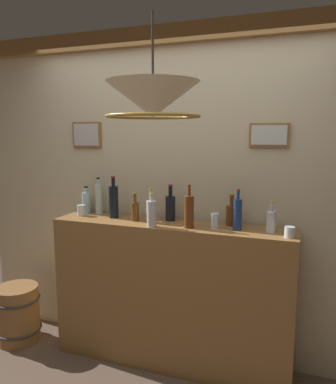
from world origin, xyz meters
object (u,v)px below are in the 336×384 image
(liquor_bottle_mezcal, at_px, (231,214))
(wooden_barrel, at_px, (18,314))
(liquor_bottle_rye, at_px, (135,210))
(liquor_bottle_tequila, at_px, (114,201))
(glass_tumbler_shot, at_px, (81,210))
(liquor_bottle_bourbon, at_px, (86,202))
(glass_tumbler_highball, at_px, (215,221))
(liquor_bottle_brandy, at_px, (151,210))
(glass_tumbler_rocks, at_px, (290,232))
(pendant_lamp, at_px, (153,101))
(liquor_bottle_rum, at_px, (99,198))
(liquor_bottle_whiskey, at_px, (170,207))
(liquor_bottle_scotch, at_px, (238,214))
(liquor_bottle_sherry, at_px, (152,213))
(liquor_bottle_gin, at_px, (189,211))

(liquor_bottle_mezcal, bearing_deg, wooden_barrel, -171.51)
(liquor_bottle_rye, height_order, liquor_bottle_mezcal, liquor_bottle_mezcal)
(liquor_bottle_tequila, xyz_separation_m, liquor_bottle_rye, (0.21, -0.04, -0.05))
(glass_tumbler_shot, bearing_deg, liquor_bottle_bourbon, 96.34)
(glass_tumbler_highball, bearing_deg, liquor_bottle_brandy, -179.63)
(glass_tumbler_rocks, bearing_deg, pendant_lamp, -129.76)
(liquor_bottle_tequila, height_order, liquor_bottle_bourbon, liquor_bottle_tequila)
(liquor_bottle_rum, bearing_deg, liquor_bottle_whiskey, -2.56)
(glass_tumbler_rocks, distance_m, glass_tumbler_highball, 0.52)
(liquor_bottle_scotch, distance_m, glass_tumbler_shot, 1.29)
(liquor_bottle_scotch, xyz_separation_m, glass_tumbler_shot, (-1.29, 0.02, -0.07))
(pendant_lamp, bearing_deg, glass_tumbler_highball, 81.64)
(liquor_bottle_brandy, bearing_deg, liquor_bottle_sherry, -64.33)
(liquor_bottle_sherry, bearing_deg, liquor_bottle_scotch, 12.06)
(glass_tumbler_shot, bearing_deg, liquor_bottle_sherry, -12.34)
(liquor_bottle_brandy, relative_size, glass_tumbler_highball, 2.49)
(liquor_bottle_mezcal, height_order, liquor_bottle_sherry, liquor_bottle_sherry)
(liquor_bottle_bourbon, distance_m, liquor_bottle_rum, 0.12)
(liquor_bottle_brandy, distance_m, wooden_barrel, 1.56)
(liquor_bottle_rum, relative_size, wooden_barrel, 0.63)
(liquor_bottle_brandy, relative_size, liquor_bottle_sherry, 1.08)
(liquor_bottle_bourbon, height_order, wooden_barrel, liquor_bottle_bourbon)
(pendant_lamp, relative_size, wooden_barrel, 1.01)
(liquor_bottle_brandy, bearing_deg, liquor_bottle_bourbon, 169.25)
(liquor_bottle_tequila, height_order, liquor_bottle_scotch, liquor_bottle_tequila)
(liquor_bottle_brandy, relative_size, liquor_bottle_rye, 1.18)
(liquor_bottle_scotch, distance_m, liquor_bottle_sherry, 0.61)
(liquor_bottle_gin, distance_m, wooden_barrel, 1.83)
(liquor_bottle_brandy, height_order, glass_tumbler_shot, liquor_bottle_brandy)
(glass_tumbler_rocks, relative_size, glass_tumbler_shot, 0.81)
(liquor_bottle_mezcal, distance_m, pendant_lamp, 1.24)
(liquor_bottle_rye, relative_size, glass_tumbler_rocks, 3.11)
(glass_tumbler_rocks, distance_m, glass_tumbler_shot, 1.65)
(glass_tumbler_shot, relative_size, pendant_lamp, 0.18)
(liquor_bottle_rum, xyz_separation_m, pendant_lamp, (0.91, -0.99, 0.70))
(liquor_bottle_rye, xyz_separation_m, pendant_lamp, (0.51, -0.86, 0.75))
(glass_tumbler_highball, bearing_deg, wooden_barrel, -175.00)
(liquor_bottle_scotch, xyz_separation_m, liquor_bottle_whiskey, (-0.54, 0.11, -0.01))
(liquor_bottle_rum, distance_m, liquor_bottle_sherry, 0.65)
(liquor_bottle_brandy, relative_size, liquor_bottle_bourbon, 1.14)
(liquor_bottle_sherry, bearing_deg, liquor_bottle_rye, 145.23)
(liquor_bottle_gin, distance_m, liquor_bottle_rum, 0.88)
(liquor_bottle_tequila, xyz_separation_m, glass_tumbler_highball, (0.84, -0.05, -0.08))
(liquor_bottle_brandy, relative_size, liquor_bottle_rum, 0.86)
(liquor_bottle_whiskey, relative_size, wooden_barrel, 0.58)
(liquor_bottle_whiskey, height_order, glass_tumbler_highball, liquor_bottle_whiskey)
(liquor_bottle_mezcal, bearing_deg, liquor_bottle_scotch, -61.70)
(liquor_bottle_whiskey, bearing_deg, glass_tumbler_shot, -173.58)
(liquor_bottle_mezcal, bearing_deg, liquor_bottle_gin, -146.78)
(liquor_bottle_sherry, bearing_deg, liquor_bottle_bourbon, 160.63)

